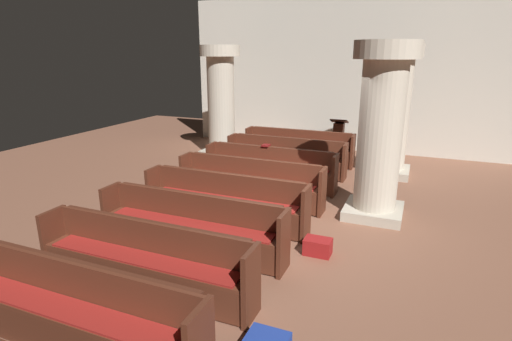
% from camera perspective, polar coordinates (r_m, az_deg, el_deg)
% --- Properties ---
extents(ground_plane, '(19.20, 19.20, 0.00)m').
position_cam_1_polar(ground_plane, '(7.17, 3.65, -7.39)').
color(ground_plane, brown).
extents(back_wall, '(10.00, 0.16, 4.50)m').
position_cam_1_polar(back_wall, '(12.49, 13.17, 13.09)').
color(back_wall, beige).
rests_on(back_wall, ground).
extents(pew_row_0, '(2.96, 0.47, 0.87)m').
position_cam_1_polar(pew_row_0, '(10.92, 6.09, 3.55)').
color(pew_row_0, '#562819').
rests_on(pew_row_0, ground).
extents(pew_row_1, '(2.96, 0.46, 0.87)m').
position_cam_1_polar(pew_row_1, '(9.89, 4.25, 2.23)').
color(pew_row_1, '#562819').
rests_on(pew_row_1, ground).
extents(pew_row_2, '(2.96, 0.47, 0.87)m').
position_cam_1_polar(pew_row_2, '(8.88, 1.99, 0.61)').
color(pew_row_2, '#562819').
rests_on(pew_row_2, ground).
extents(pew_row_3, '(2.96, 0.46, 0.87)m').
position_cam_1_polar(pew_row_3, '(7.89, -0.84, -1.43)').
color(pew_row_3, '#562819').
rests_on(pew_row_3, ground).
extents(pew_row_4, '(2.96, 0.46, 0.87)m').
position_cam_1_polar(pew_row_4, '(6.94, -4.47, -4.04)').
color(pew_row_4, '#562819').
rests_on(pew_row_4, ground).
extents(pew_row_5, '(2.96, 0.47, 0.87)m').
position_cam_1_polar(pew_row_5, '(6.04, -9.25, -7.41)').
color(pew_row_5, '#562819').
rests_on(pew_row_5, ground).
extents(pew_row_6, '(2.96, 0.46, 0.87)m').
position_cam_1_polar(pew_row_6, '(5.23, -15.71, -11.80)').
color(pew_row_6, '#562819').
rests_on(pew_row_6, ground).
extents(pew_row_7, '(2.96, 0.46, 0.87)m').
position_cam_1_polar(pew_row_7, '(4.55, -24.65, -17.41)').
color(pew_row_7, '#562819').
rests_on(pew_row_7, ground).
extents(pillar_aisle_side, '(1.10, 1.10, 3.09)m').
position_cam_1_polar(pillar_aisle_side, '(10.08, 18.92, 8.28)').
color(pillar_aisle_side, '#B6AD9A').
rests_on(pillar_aisle_side, ground).
extents(pillar_far_side, '(1.10, 1.10, 3.09)m').
position_cam_1_polar(pillar_far_side, '(11.53, -5.00, 10.02)').
color(pillar_far_side, '#B6AD9A').
rests_on(pillar_far_side, ground).
extents(pillar_aisle_rear, '(1.10, 1.10, 3.09)m').
position_cam_1_polar(pillar_aisle_rear, '(7.31, 17.29, 5.62)').
color(pillar_aisle_rear, '#B6AD9A').
rests_on(pillar_aisle_rear, ground).
extents(lectern, '(0.48, 0.45, 1.08)m').
position_cam_1_polar(lectern, '(11.87, 11.61, 4.25)').
color(lectern, '#411E13').
rests_on(lectern, ground).
extents(hymn_book, '(0.16, 0.19, 0.03)m').
position_cam_1_polar(hymn_book, '(9.01, 1.43, 3.60)').
color(hymn_book, maroon).
rests_on(hymn_book, pew_row_2).
extents(kneeler_box_red, '(0.40, 0.27, 0.25)m').
position_cam_1_polar(kneeler_box_red, '(6.13, 8.77, -10.65)').
color(kneeler_box_red, maroon).
rests_on(kneeler_box_red, ground).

